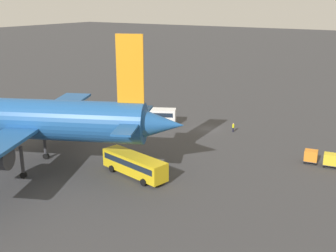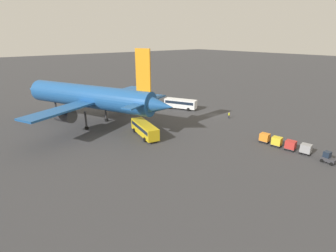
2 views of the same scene
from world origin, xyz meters
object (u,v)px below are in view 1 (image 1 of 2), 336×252
at_px(worker_person, 233,127).
at_px(airplane, 22,119).
at_px(cargo_cart_orange, 311,156).
at_px(cargo_cart_yellow, 330,159).
at_px(shuttle_bus_near, 150,115).
at_px(shuttle_bus_far, 134,164).

bearing_deg(worker_person, airplane, 59.50).
distance_m(airplane, cargo_cart_orange, 43.28).
relative_size(worker_person, cargo_cart_orange, 0.78).
relative_size(airplane, cargo_cart_yellow, 20.34).
height_order(shuttle_bus_near, cargo_cart_yellow, shuttle_bus_near).
xyz_separation_m(airplane, cargo_cart_yellow, (-38.33, -23.96, -6.22)).
xyz_separation_m(shuttle_bus_near, cargo_cart_yellow, (-35.57, 4.62, -0.68)).
xyz_separation_m(shuttle_bus_near, worker_person, (-16.35, -3.87, -1.00)).
xyz_separation_m(airplane, cargo_cart_orange, (-35.51, -23.95, -6.22)).
distance_m(worker_person, cargo_cart_orange, 18.47).
distance_m(airplane, shuttle_bus_far, 17.52).
distance_m(cargo_cart_yellow, cargo_cart_orange, 2.83).
bearing_deg(worker_person, shuttle_bus_far, 82.30).
distance_m(shuttle_bus_near, worker_person, 16.84).
relative_size(airplane, worker_person, 26.01).
height_order(airplane, shuttle_bus_near, airplane).
distance_m(airplane, cargo_cart_yellow, 45.63).
relative_size(shuttle_bus_near, shuttle_bus_far, 0.93).
xyz_separation_m(shuttle_bus_near, shuttle_bus_far, (-12.77, 22.68, -0.03)).
bearing_deg(shuttle_bus_far, cargo_cart_orange, -125.38).
xyz_separation_m(cargo_cart_yellow, cargo_cart_orange, (2.83, 0.02, 0.00)).
relative_size(airplane, shuttle_bus_far, 4.03).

